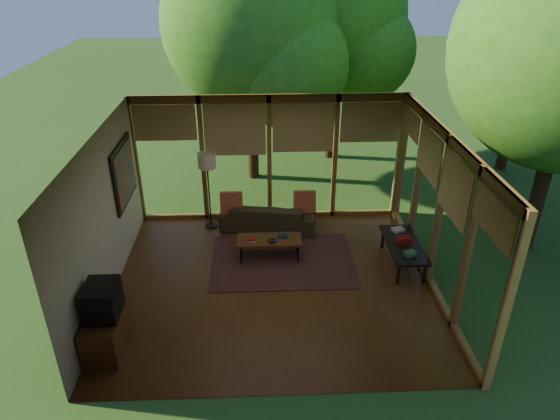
{
  "coord_description": "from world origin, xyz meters",
  "views": [
    {
      "loc": [
        -0.2,
        -7.18,
        5.21
      ],
      "look_at": [
        0.14,
        0.7,
        1.08
      ],
      "focal_mm": 32.0,
      "sensor_mm": 36.0,
      "label": 1
    }
  ],
  "objects_px": {
    "media_cabinet": "(107,331)",
    "side_console": "(404,246)",
    "sofa": "(268,215)",
    "floor_lamp": "(207,165)",
    "television": "(102,300)",
    "coffee_table": "(269,241)"
  },
  "relations": [
    {
      "from": "sofa",
      "to": "coffee_table",
      "type": "relative_size",
      "value": 1.63
    },
    {
      "from": "sofa",
      "to": "coffee_table",
      "type": "distance_m",
      "value": 1.2
    },
    {
      "from": "sofa",
      "to": "floor_lamp",
      "type": "relative_size",
      "value": 1.18
    },
    {
      "from": "sofa",
      "to": "television",
      "type": "height_order",
      "value": "television"
    },
    {
      "from": "media_cabinet",
      "to": "coffee_table",
      "type": "xyz_separation_m",
      "value": [
        2.42,
        2.28,
        0.09
      ]
    },
    {
      "from": "media_cabinet",
      "to": "side_console",
      "type": "relative_size",
      "value": 0.71
    },
    {
      "from": "sofa",
      "to": "floor_lamp",
      "type": "xyz_separation_m",
      "value": [
        -1.21,
        0.09,
        1.12
      ]
    },
    {
      "from": "sofa",
      "to": "floor_lamp",
      "type": "height_order",
      "value": "floor_lamp"
    },
    {
      "from": "sofa",
      "to": "side_console",
      "type": "bearing_deg",
      "value": 158.06
    },
    {
      "from": "television",
      "to": "coffee_table",
      "type": "height_order",
      "value": "television"
    },
    {
      "from": "media_cabinet",
      "to": "side_console",
      "type": "distance_m",
      "value": 5.25
    },
    {
      "from": "media_cabinet",
      "to": "floor_lamp",
      "type": "distance_m",
      "value": 3.93
    },
    {
      "from": "sofa",
      "to": "side_console",
      "type": "relative_size",
      "value": 1.39
    },
    {
      "from": "sofa",
      "to": "floor_lamp",
      "type": "bearing_deg",
      "value": 5.42
    },
    {
      "from": "media_cabinet",
      "to": "coffee_table",
      "type": "bearing_deg",
      "value": 43.29
    },
    {
      "from": "media_cabinet",
      "to": "television",
      "type": "distance_m",
      "value": 0.55
    },
    {
      "from": "television",
      "to": "side_console",
      "type": "relative_size",
      "value": 0.39
    },
    {
      "from": "television",
      "to": "floor_lamp",
      "type": "xyz_separation_m",
      "value": [
        1.2,
        3.57,
        0.56
      ]
    },
    {
      "from": "media_cabinet",
      "to": "floor_lamp",
      "type": "relative_size",
      "value": 0.61
    },
    {
      "from": "coffee_table",
      "to": "floor_lamp",
      "type": "bearing_deg",
      "value": 132.93
    },
    {
      "from": "media_cabinet",
      "to": "floor_lamp",
      "type": "xyz_separation_m",
      "value": [
        1.22,
        3.57,
        1.11
      ]
    },
    {
      "from": "floor_lamp",
      "to": "side_console",
      "type": "distance_m",
      "value": 4.11
    }
  ]
}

